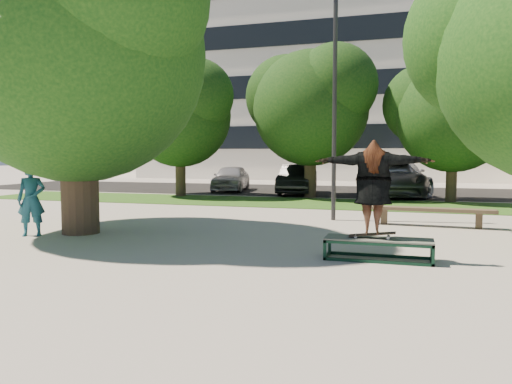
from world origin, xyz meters
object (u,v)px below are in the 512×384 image
(car_dark, at_px, (298,179))
(car_grey, at_px, (392,179))
(car_silver_a, at_px, (231,178))
(car_silver_b, at_px, (395,177))
(bench, at_px, (430,211))
(tree_left, at_px, (75,38))
(bystander, at_px, (31,200))
(lamppost, at_px, (335,105))
(grind_box, at_px, (378,249))

(car_dark, relative_size, car_grey, 0.76)
(car_silver_a, xyz_separation_m, car_silver_b, (7.83, -0.26, 0.16))
(bench, height_order, car_silver_b, car_silver_b)
(tree_left, bearing_deg, bystander, -134.14)
(bench, bearing_deg, lamppost, 172.56)
(grind_box, xyz_separation_m, car_silver_a, (-7.95, 14.48, 0.45))
(tree_left, relative_size, lamppost, 1.16)
(bystander, relative_size, car_dark, 0.39)
(lamppost, relative_size, grind_box, 3.39)
(lamppost, xyz_separation_m, bystander, (-6.00, -4.63, -2.34))
(grind_box, relative_size, car_dark, 0.44)
(tree_left, bearing_deg, car_silver_a, 94.94)
(tree_left, bearing_deg, car_dark, 79.04)
(bench, bearing_deg, car_dark, 124.47)
(bystander, relative_size, car_silver_b, 0.29)
(tree_left, bearing_deg, grind_box, -9.08)
(car_silver_b, bearing_deg, car_grey, -112.33)
(car_silver_a, bearing_deg, car_dark, -24.40)
(car_dark, bearing_deg, lamppost, -76.70)
(tree_left, height_order, bystander, tree_left)
(bench, relative_size, car_grey, 0.57)
(lamppost, bearing_deg, bench, -11.15)
(grind_box, xyz_separation_m, car_dark, (-4.38, 13.54, 0.48))
(tree_left, xyz_separation_m, grind_box, (6.79, -1.09, -4.23))
(bench, xyz_separation_m, car_silver_b, (-1.12, 9.73, 0.41))
(car_dark, height_order, car_grey, car_grey)
(tree_left, xyz_separation_m, bystander, (-0.71, -0.73, -3.61))
(car_grey, relative_size, car_silver_b, 0.97)
(tree_left, distance_m, grind_box, 8.08)
(tree_left, height_order, lamppost, tree_left)
(bench, bearing_deg, car_silver_b, 100.26)
(bench, relative_size, car_dark, 0.75)
(car_silver_b, bearing_deg, bystander, -129.94)
(car_silver_a, xyz_separation_m, car_dark, (3.57, -0.94, 0.03))
(tree_left, distance_m, car_silver_a, 13.97)
(car_grey, bearing_deg, car_silver_a, 167.56)
(lamppost, relative_size, car_silver_b, 1.10)
(tree_left, height_order, car_grey, tree_left)
(bench, relative_size, car_silver_b, 0.56)
(car_silver_a, bearing_deg, car_silver_b, -11.46)
(car_silver_a, distance_m, car_silver_b, 7.84)
(car_silver_b, bearing_deg, lamppost, -110.43)
(lamppost, height_order, car_grey, lamppost)
(car_silver_a, bearing_deg, car_grey, -16.31)
(grind_box, bearing_deg, bystander, 177.28)
(bench, xyz_separation_m, car_grey, (-1.24, 9.07, 0.36))
(lamppost, xyz_separation_m, car_silver_b, (1.38, 9.24, -2.34))
(bench, distance_m, car_dark, 10.52)
(car_silver_a, height_order, car_dark, car_dark)
(tree_left, distance_m, lamppost, 6.70)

